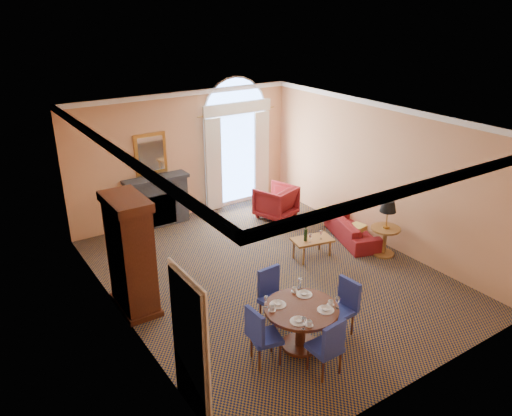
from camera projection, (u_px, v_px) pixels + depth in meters
ground at (269, 274)px, 10.26m from camera, size 7.50×7.50×0.00m
room_envelope at (250, 149)px, 9.79m from camera, size 6.04×7.52×3.45m
armoire at (131, 256)px, 8.76m from camera, size 0.62×1.10×2.17m
dining_table at (301, 318)px, 7.90m from camera, size 1.19×1.19×0.95m
dining_chair_north at (272, 292)px, 8.60m from camera, size 0.52×0.52×0.98m
dining_chair_south at (329, 345)px, 7.28m from camera, size 0.46×0.48×0.98m
dining_chair_east at (344, 303)px, 8.26m from camera, size 0.48×0.47×0.98m
dining_chair_west at (261, 333)px, 7.53m from camera, size 0.52×0.52×0.98m
sofa at (353, 229)px, 11.65m from camera, size 1.22×1.90×0.52m
armchair at (276, 202)px, 12.82m from camera, size 1.14×1.15×0.83m
coffee_table at (312, 240)px, 10.77m from camera, size 0.95×0.65×0.80m
side_table at (387, 222)px, 10.76m from camera, size 0.65×0.65×1.25m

